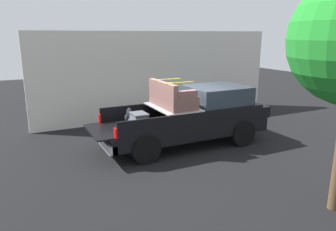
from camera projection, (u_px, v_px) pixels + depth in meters
ground_plane at (184, 145)px, 10.81m from camera, size 40.00×40.00×0.00m
pickup_truck at (194, 115)px, 10.73m from camera, size 6.05×2.06×2.23m
building_facade at (160, 75)px, 14.06m from camera, size 11.04×0.36×3.79m
trash_can at (210, 104)px, 14.85m from camera, size 0.60×0.60×0.98m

